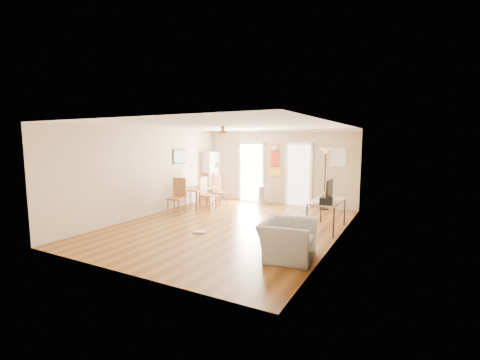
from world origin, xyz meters
The scene contains 30 objects.
floor centered at (0.00, 0.00, 0.00)m, with size 7.00×7.00×0.00m, color brown.
ceiling centered at (0.00, 0.00, 2.60)m, with size 5.50×7.00×0.00m, color silver, non-canonical shape.
wall_back centered at (0.00, 3.50, 1.30)m, with size 5.50×0.04×2.60m, color beige, non-canonical shape.
wall_front centered at (0.00, -3.50, 1.30)m, with size 5.50×0.04×2.60m, color beige, non-canonical shape.
wall_left centered at (-2.75, 0.00, 1.30)m, with size 0.04×7.00×2.60m, color beige, non-canonical shape.
wall_right centered at (2.75, 0.00, 1.30)m, with size 0.04×7.00×2.60m, color beige, non-canonical shape.
crown_molding centered at (0.00, 0.00, 2.56)m, with size 5.50×7.00×0.08m, color white, non-canonical shape.
kitchen_doorway centered at (-1.05, 3.48, 1.05)m, with size 0.90×0.10×2.10m, color white, non-canonical shape.
bathroom_doorway centered at (0.75, 3.48, 1.05)m, with size 0.80×0.10×2.10m, color white, non-canonical shape.
wall_decal centered at (-0.13, 3.48, 1.55)m, with size 0.46×0.03×1.10m, color red.
ac_grille centered at (2.05, 3.47, 1.70)m, with size 0.50×0.04×0.60m, color white.
framed_poster centered at (-2.73, 1.40, 1.70)m, with size 0.04×0.66×0.48m, color black.
ceiling_fan centered at (0.00, -0.30, 2.43)m, with size 1.24×1.24×0.20m, color #593819, non-canonical shape.
bookshelf centered at (-2.55, 3.10, 0.91)m, with size 0.36×0.81×1.81m, color silver, non-canonical shape.
dining_table centered at (-2.15, 1.63, 0.33)m, with size 0.80×1.33×0.66m, color olive, non-canonical shape.
dining_chair_right_a centered at (-1.60, 2.13, 0.52)m, with size 0.43×0.43×1.04m, color #955830, non-canonical shape.
dining_chair_right_b centered at (-1.60, 1.40, 0.53)m, with size 0.43×0.43×1.05m, color #9A6631, non-canonical shape.
dining_chair_near centered at (-2.10, 0.43, 0.54)m, with size 0.45×0.45×1.09m, color #A96236, non-canonical shape.
dining_chair_far centered at (-2.04, 2.11, 0.56)m, with size 0.46×0.46×1.12m, color #AB7837, non-canonical shape.
trash_can centered at (-0.49, 3.17, 0.31)m, with size 0.29×0.29×0.63m, color silver.
torchiere_lamp centered at (1.70, 3.23, 1.00)m, with size 0.38×0.38×1.99m, color black, non-canonical shape.
computer_desk centered at (2.35, 0.82, 0.38)m, with size 0.71×1.41×0.76m, color tan, non-canonical shape.
imac centered at (2.47, 0.49, 1.03)m, with size 0.08×0.59×0.55m, color black, non-canonical shape.
keyboard centered at (2.20, 0.50, 0.76)m, with size 0.12×0.38×0.01m, color white.
printer centered at (2.45, 0.28, 0.84)m, with size 0.28×0.33×0.17m, color black.
orange_bottle centered at (2.30, 0.79, 0.87)m, with size 0.07×0.07×0.22m, color orange.
wastebasket_a centered at (1.26, 0.27, 0.14)m, with size 0.24×0.24×0.28m, color silver.
wastebasket_b centered at (1.99, -0.84, 0.14)m, with size 0.25×0.25×0.29m, color white.
floor_cloth centered at (-0.32, -0.91, 0.02)m, with size 0.28×0.22×0.04m, color #9C9C97.
armchair centered at (2.15, -1.50, 0.35)m, with size 1.09×0.95×0.71m, color gray.
Camera 1 is at (4.16, -7.19, 2.23)m, focal length 24.16 mm.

